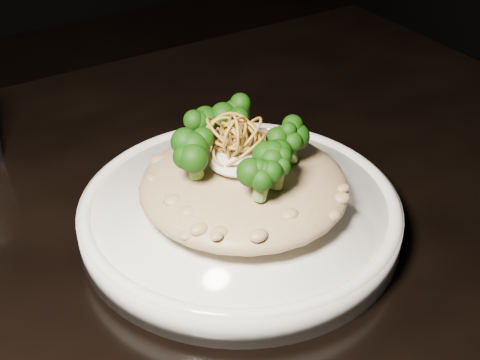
% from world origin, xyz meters
% --- Properties ---
extents(table, '(1.10, 0.80, 0.75)m').
position_xyz_m(table, '(0.00, 0.00, 0.67)').
color(table, black).
rests_on(table, ground).
extents(plate, '(0.29, 0.29, 0.03)m').
position_xyz_m(plate, '(0.07, -0.01, 0.77)').
color(plate, white).
rests_on(plate, table).
extents(risotto, '(0.19, 0.19, 0.04)m').
position_xyz_m(risotto, '(0.07, -0.02, 0.80)').
color(risotto, brown).
rests_on(risotto, plate).
extents(broccoli, '(0.12, 0.12, 0.05)m').
position_xyz_m(broccoli, '(0.07, -0.02, 0.84)').
color(broccoli, black).
rests_on(broccoli, risotto).
extents(cheese, '(0.05, 0.05, 0.02)m').
position_xyz_m(cheese, '(0.06, -0.01, 0.83)').
color(cheese, white).
rests_on(cheese, risotto).
extents(shallots, '(0.06, 0.06, 0.04)m').
position_xyz_m(shallots, '(0.06, -0.01, 0.86)').
color(shallots, brown).
rests_on(shallots, cheese).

